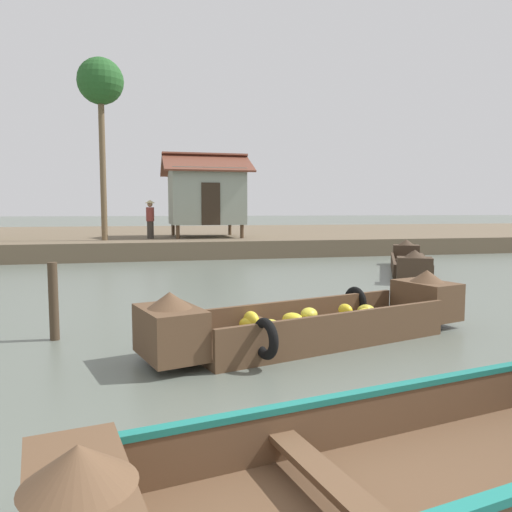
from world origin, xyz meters
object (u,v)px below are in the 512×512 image
object	(u,v)px
banana_boat	(317,320)
palm_tree_near	(101,86)
mooring_post	(54,301)
viewer_boat	(444,461)
fishing_skiff_distant	(409,263)
stilt_house_mid_left	(206,196)
vendor_person	(150,217)

from	to	relation	value
banana_boat	palm_tree_near	xyz separation A→B (m)	(-3.89, 14.25, 6.52)
palm_tree_near	mooring_post	bearing A→B (deg)	-89.60
viewer_boat	fishing_skiff_distant	world-z (taller)	fishing_skiff_distant
stilt_house_mid_left	mooring_post	distance (m)	15.64
banana_boat	vendor_person	xyz separation A→B (m)	(-2.05, 14.99, 1.31)
mooring_post	banana_boat	bearing A→B (deg)	-14.94
fishing_skiff_distant	stilt_house_mid_left	size ratio (longest dim) A/B	1.34
vendor_person	banana_boat	bearing A→B (deg)	-82.21
viewer_boat	mooring_post	xyz separation A→B (m)	(-3.23, 5.01, 0.32)
fishing_skiff_distant	palm_tree_near	size ratio (longest dim) A/B	0.72
viewer_boat	mooring_post	distance (m)	5.97
banana_boat	mooring_post	world-z (taller)	mooring_post
banana_boat	stilt_house_mid_left	world-z (taller)	stilt_house_mid_left
fishing_skiff_distant	vendor_person	bearing A→B (deg)	133.98
banana_boat	fishing_skiff_distant	world-z (taller)	banana_boat
banana_boat	fishing_skiff_distant	xyz separation A→B (m)	(5.64, 7.02, -0.03)
fishing_skiff_distant	palm_tree_near	world-z (taller)	palm_tree_near
stilt_house_mid_left	viewer_boat	bearing A→B (deg)	-92.98
palm_tree_near	vendor_person	distance (m)	5.58
viewer_boat	stilt_house_mid_left	xyz separation A→B (m)	(1.04, 19.92, 2.34)
stilt_house_mid_left	vendor_person	xyz separation A→B (m)	(-2.52, -0.93, -0.97)
stilt_house_mid_left	mooring_post	size ratio (longest dim) A/B	3.30
viewer_boat	mooring_post	bearing A→B (deg)	122.82
fishing_skiff_distant	stilt_house_mid_left	distance (m)	10.55
banana_boat	mooring_post	distance (m)	3.94
vendor_person	viewer_boat	bearing A→B (deg)	-85.55
viewer_boat	banana_boat	bearing A→B (deg)	81.82
fishing_skiff_distant	mooring_post	bearing A→B (deg)	-147.54
palm_tree_near	banana_boat	bearing A→B (deg)	-74.71
banana_boat	mooring_post	size ratio (longest dim) A/B	4.53
viewer_boat	fishing_skiff_distant	xyz separation A→B (m)	(6.22, 11.01, 0.04)
vendor_person	mooring_post	size ratio (longest dim) A/B	1.41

